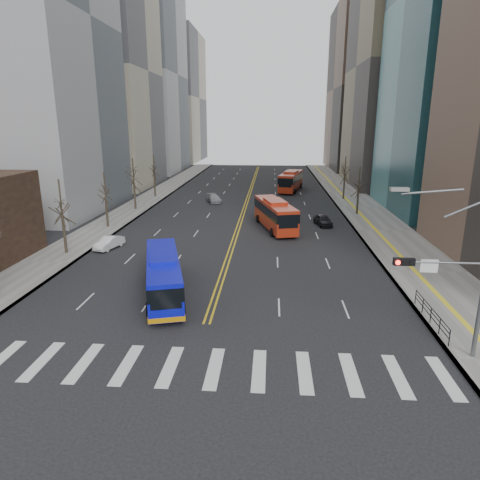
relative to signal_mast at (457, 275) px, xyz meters
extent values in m
plane|color=black|center=(-13.77, -2.00, -4.86)|extent=(220.00, 220.00, 0.00)
cube|color=gray|center=(3.73, 43.00, -4.78)|extent=(7.00, 130.00, 0.15)
cube|color=gray|center=(-30.27, 43.00, -4.78)|extent=(5.00, 130.00, 0.15)
cube|color=silver|center=(-24.40, -2.00, -4.85)|extent=(0.70, 4.00, 0.01)
cube|color=silver|center=(-22.04, -2.00, -4.85)|extent=(0.70, 4.00, 0.01)
cube|color=silver|center=(-19.67, -2.00, -4.85)|extent=(0.70, 4.00, 0.01)
cube|color=silver|center=(-17.31, -2.00, -4.85)|extent=(0.70, 4.00, 0.01)
cube|color=silver|center=(-14.95, -2.00, -4.85)|extent=(0.70, 4.00, 0.01)
cube|color=silver|center=(-12.58, -2.00, -4.85)|extent=(0.70, 4.00, 0.01)
cube|color=silver|center=(-10.22, -2.00, -4.85)|extent=(0.70, 4.00, 0.01)
cube|color=silver|center=(-7.86, -2.00, -4.85)|extent=(0.70, 4.00, 0.01)
cube|color=silver|center=(-5.49, -2.00, -4.85)|extent=(0.70, 4.00, 0.01)
cube|color=silver|center=(-3.13, -2.00, -4.85)|extent=(0.70, 4.00, 0.01)
cube|color=silver|center=(-0.77, -2.00, -4.85)|extent=(0.70, 4.00, 0.01)
cube|color=gold|center=(-13.97, 53.00, -4.85)|extent=(0.15, 100.00, 0.01)
cube|color=gold|center=(-13.57, 53.00, -4.85)|extent=(0.15, 100.00, 0.01)
cube|color=gray|center=(-44.77, 38.00, 21.14)|extent=(22.00, 24.00, 52.00)
cube|color=#9C947E|center=(-44.77, 64.00, 17.14)|extent=(22.00, 22.00, 44.00)
cube|color=gray|center=(-43.77, 91.00, 19.14)|extent=(20.00, 26.00, 48.00)
cube|color=#7B6F55|center=(16.23, 69.00, 18.14)|extent=(20.00, 26.00, 46.00)
cube|color=#9C947E|center=(-42.77, 123.00, 15.14)|extent=(18.00, 30.00, 40.00)
cube|color=brown|center=(15.23, 101.00, 16.14)|extent=(18.00, 30.00, 42.00)
cylinder|color=slate|center=(-0.82, 0.00, 0.64)|extent=(4.50, 0.12, 0.12)
cube|color=black|center=(-2.77, 0.00, 0.64)|extent=(1.10, 0.28, 0.38)
cylinder|color=#FF190C|center=(-3.12, -0.16, 0.64)|extent=(0.24, 0.08, 0.24)
cylinder|color=black|center=(-2.77, -0.16, 0.64)|extent=(0.24, 0.08, 0.24)
cylinder|color=black|center=(-2.42, -0.16, 0.64)|extent=(0.24, 0.08, 0.24)
cube|color=white|center=(-1.47, 0.00, 0.44)|extent=(0.90, 0.06, 0.70)
cube|color=#999993|center=(-3.37, 0.00, 4.44)|extent=(0.90, 0.35, 0.18)
cube|color=black|center=(0.53, 4.00, -3.71)|extent=(0.04, 6.00, 0.04)
cylinder|color=black|center=(0.53, 1.00, -4.21)|extent=(0.06, 0.06, 1.00)
cylinder|color=black|center=(0.53, 2.50, -4.21)|extent=(0.06, 0.06, 1.00)
cylinder|color=black|center=(0.53, 4.00, -4.21)|extent=(0.06, 0.06, 1.00)
cylinder|color=black|center=(0.53, 5.50, -4.21)|extent=(0.06, 0.06, 1.00)
cylinder|color=black|center=(0.53, 7.00, -4.21)|extent=(0.06, 0.06, 1.00)
cylinder|color=#30271D|center=(-29.77, 17.00, -2.91)|extent=(0.28, 0.28, 3.90)
cylinder|color=#30271D|center=(-29.77, 28.00, -3.06)|extent=(0.28, 0.28, 3.60)
cylinder|color=#30271D|center=(-29.77, 39.00, -2.86)|extent=(0.28, 0.28, 4.00)
cylinder|color=#30271D|center=(-29.77, 50.00, -2.96)|extent=(0.28, 0.28, 3.80)
cylinder|color=#30271D|center=(2.23, 38.00, -3.11)|extent=(0.28, 0.28, 3.50)
cylinder|color=#30271D|center=(2.23, 50.00, -2.98)|extent=(0.28, 0.28, 3.75)
cube|color=#0D11C9|center=(-17.64, 7.55, -3.22)|extent=(5.18, 11.15, 2.57)
cube|color=black|center=(-17.64, 7.55, -2.70)|extent=(5.25, 11.19, 0.93)
cube|color=#0D11C9|center=(-17.64, 7.55, -1.84)|extent=(2.80, 4.18, 0.40)
cube|color=orange|center=(-17.64, 7.55, -4.31)|extent=(5.25, 11.19, 0.35)
cylinder|color=black|center=(-17.78, 3.86, -4.36)|extent=(0.56, 1.04, 1.00)
cylinder|color=black|center=(-15.59, 4.49, -4.36)|extent=(0.56, 1.04, 1.00)
cylinder|color=black|center=(-19.70, 10.61, -4.36)|extent=(0.56, 1.04, 1.00)
cylinder|color=black|center=(-17.50, 11.23, -4.36)|extent=(0.56, 1.04, 1.00)
cube|color=#AE2A12|center=(-9.29, 28.95, -3.05)|extent=(5.33, 11.49, 2.91)
cube|color=black|center=(-9.29, 28.95, -2.48)|extent=(5.39, 11.52, 1.04)
cube|color=#AE2A12|center=(-9.29, 28.95, -1.50)|extent=(2.97, 4.31, 0.40)
cylinder|color=black|center=(-9.61, 25.16, -4.36)|extent=(0.55, 1.04, 1.00)
cylinder|color=black|center=(-7.15, 25.81, -4.36)|extent=(0.55, 1.04, 1.00)
cylinder|color=black|center=(-11.44, 32.09, -4.36)|extent=(0.55, 1.04, 1.00)
cylinder|color=black|center=(-8.98, 32.74, -4.36)|extent=(0.55, 1.04, 1.00)
cube|color=#AE2A12|center=(-6.17, 59.04, -2.96)|extent=(5.11, 12.11, 3.09)
cube|color=black|center=(-6.17, 59.04, -2.38)|extent=(5.18, 12.14, 1.10)
cube|color=#AE2A12|center=(-6.17, 59.04, -1.32)|extent=(2.97, 4.49, 0.40)
cylinder|color=black|center=(-8.27, 55.63, -4.36)|extent=(0.50, 1.04, 1.00)
cylinder|color=black|center=(-5.65, 55.07, -4.36)|extent=(0.50, 1.04, 1.00)
cylinder|color=black|center=(-6.68, 63.02, -4.36)|extent=(0.50, 1.04, 1.00)
cylinder|color=black|center=(-4.06, 62.45, -4.36)|extent=(0.50, 1.04, 1.00)
imported|color=white|center=(-26.27, 19.18, -4.23)|extent=(2.32, 3.99, 1.24)
imported|color=black|center=(-3.25, 31.12, -4.18)|extent=(2.40, 4.23, 1.36)
imported|color=#9F9FA4|center=(-19.01, 45.90, -4.23)|extent=(3.18, 4.68, 1.26)
imported|color=black|center=(-6.78, 71.01, -4.33)|extent=(2.52, 4.08, 1.06)
camera|label=1|loc=(-9.75, -21.79, 7.69)|focal=32.00mm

